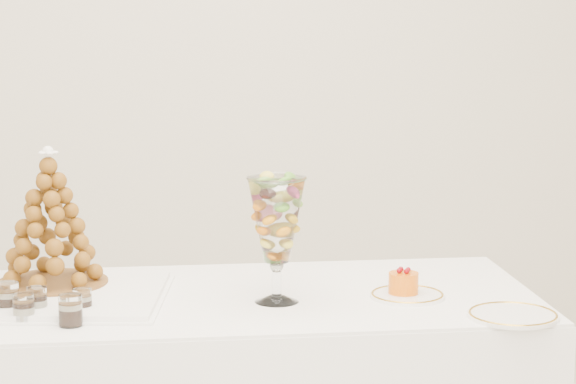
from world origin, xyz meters
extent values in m
cube|color=beige|center=(0.00, 2.00, 1.40)|extent=(4.50, 0.04, 2.80)
cube|color=white|center=(-0.14, 0.31, 0.68)|extent=(1.82, 0.76, 0.01)
cube|color=white|center=(-0.52, 0.34, 0.70)|extent=(0.67, 0.54, 0.02)
cylinder|color=white|center=(0.07, 0.24, 0.70)|extent=(0.11, 0.11, 0.02)
cylinder|color=white|center=(0.07, 0.24, 0.75)|extent=(0.02, 0.02, 0.08)
sphere|color=white|center=(0.07, 0.24, 0.79)|extent=(0.04, 0.04, 0.04)
cylinder|color=white|center=(0.42, 0.23, 0.69)|extent=(0.19, 0.19, 0.01)
cylinder|color=white|center=(0.63, 0.01, 0.69)|extent=(0.22, 0.22, 0.01)
cylinder|color=white|center=(-0.60, 0.22, 0.73)|extent=(0.07, 0.07, 0.08)
cylinder|color=white|center=(-0.53, 0.20, 0.72)|extent=(0.06, 0.06, 0.07)
cylinder|color=white|center=(-0.42, 0.19, 0.72)|extent=(0.06, 0.06, 0.06)
cylinder|color=white|center=(-0.55, 0.14, 0.72)|extent=(0.06, 0.06, 0.07)
cylinder|color=white|center=(-0.44, 0.09, 0.73)|extent=(0.07, 0.07, 0.08)
cylinder|color=brown|center=(-0.51, 0.43, 0.71)|extent=(0.29, 0.29, 0.01)
cone|color=brown|center=(-0.51, 0.43, 0.89)|extent=(0.27, 0.27, 0.35)
sphere|color=white|center=(-0.51, 0.43, 1.06)|extent=(0.04, 0.04, 0.04)
cylinder|color=orange|center=(0.41, 0.24, 0.73)|extent=(0.08, 0.08, 0.06)
sphere|color=maroon|center=(0.42, 0.25, 0.76)|extent=(0.01, 0.01, 0.01)
sphere|color=maroon|center=(0.40, 0.25, 0.76)|extent=(0.01, 0.01, 0.01)
sphere|color=maroon|center=(0.39, 0.24, 0.76)|extent=(0.01, 0.01, 0.01)
sphere|color=maroon|center=(0.41, 0.23, 0.76)|extent=(0.01, 0.01, 0.01)
camera|label=1|loc=(-0.29, -2.54, 1.45)|focal=70.00mm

